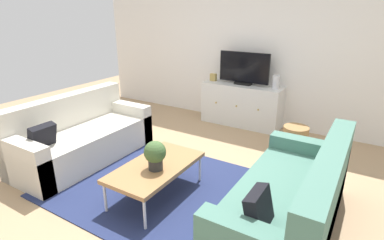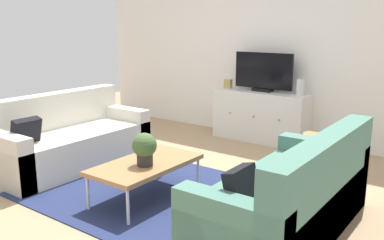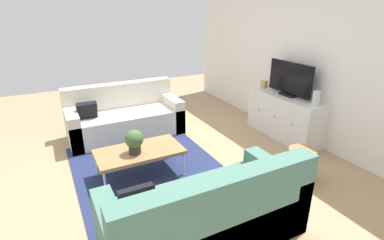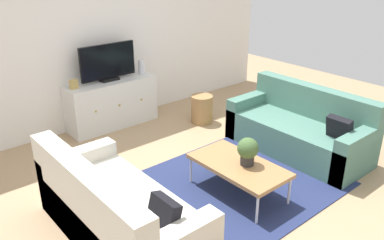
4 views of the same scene
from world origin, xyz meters
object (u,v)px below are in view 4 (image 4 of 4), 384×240
flat_screen_tv (108,63)px  glass_vase (142,67)px  wicker_basket (202,109)px  tv_console (112,103)px  coffee_table (238,166)px  mantel_clock (74,84)px  couch_right_side (302,130)px  potted_plant (248,150)px  couch_left_side (113,215)px

flat_screen_tv → glass_vase: 0.59m
glass_vase → wicker_basket: (0.56, -0.80, -0.61)m
tv_console → wicker_basket: 1.39m
flat_screen_tv → coffee_table: bearing=-87.8°
tv_console → mantel_clock: mantel_clock is taller
couch_right_side → tv_console: (-1.52, 2.37, 0.07)m
coffee_table → tv_console: (-0.10, 2.56, 0.01)m
potted_plant → coffee_table: bearing=128.3°
tv_console → flat_screen_tv: flat_screen_tv is taller
coffee_table → flat_screen_tv: flat_screen_tv is taller
coffee_table → potted_plant: size_ratio=3.50×
mantel_clock → couch_right_side: bearing=-48.7°
tv_console → mantel_clock: size_ratio=10.60×
glass_vase → wicker_basket: bearing=-54.8°
couch_left_side → coffee_table: (1.45, -0.19, 0.06)m
glass_vase → wicker_basket: size_ratio=0.51×
potted_plant → tv_console: 2.64m
flat_screen_tv → glass_vase: (0.57, -0.02, -0.16)m
couch_left_side → glass_vase: (1.92, 2.37, 0.55)m
coffee_table → mantel_clock: bearing=104.6°
potted_plant → mantel_clock: 2.74m
couch_left_side → tv_console: 2.73m
couch_left_side → mantel_clock: bearing=71.7°
coffee_table → wicker_basket: wicker_basket is taller
coffee_table → potted_plant: (0.06, -0.07, 0.20)m
couch_right_side → coffee_table: (-1.42, -0.19, 0.06)m
couch_right_side → mantel_clock: size_ratio=14.36×
coffee_table → potted_plant: bearing=-51.7°
couch_right_side → wicker_basket: couch_right_side is taller
coffee_table → wicker_basket: bearing=59.6°
mantel_clock → wicker_basket: 1.96m
wicker_basket → couch_right_side: bearing=-76.3°
couch_right_side → potted_plant: 1.41m
mantel_clock → tv_console: bearing=-0.0°
couch_left_side → couch_right_side: bearing=0.0°
mantel_clock → coffee_table: bearing=-75.4°
couch_left_side → couch_right_side: same height
flat_screen_tv → mantel_clock: bearing=-178.0°
potted_plant → mantel_clock: mantel_clock is taller
potted_plant → couch_right_side: bearing=10.7°
couch_right_side → mantel_clock: couch_right_side is taller
couch_left_side → mantel_clock: 2.55m
flat_screen_tv → mantel_clock: size_ratio=6.74×
coffee_table → tv_console: 2.56m
coffee_table → mantel_clock: (-0.67, 2.56, 0.44)m
potted_plant → couch_left_side: bearing=170.3°
coffee_table → mantel_clock: mantel_clock is taller
tv_console → potted_plant: bearing=-86.7°
glass_vase → mantel_clock: bearing=180.0°
tv_console → glass_vase: size_ratio=6.21×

